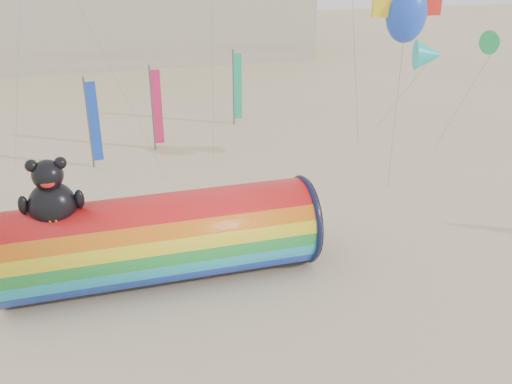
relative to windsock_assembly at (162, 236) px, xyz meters
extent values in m
plane|color=#CCB58C|center=(3.62, 0.03, -1.77)|extent=(160.00, 160.00, 0.00)
cylinder|color=red|center=(0.01, 0.00, -0.09)|extent=(11.54, 3.37, 3.37)
torus|color=#0F1438|center=(5.67, 0.00, -0.09)|extent=(0.23, 3.53, 3.53)
cylinder|color=black|center=(5.80, 0.00, -0.09)|extent=(0.06, 3.33, 3.33)
ellipsoid|color=black|center=(-3.64, 0.00, 1.74)|extent=(1.64, 1.47, 1.73)
ellipsoid|color=#FBA71A|center=(-3.64, -0.53, 1.64)|extent=(0.85, 0.37, 0.74)
sphere|color=black|center=(-3.64, 0.00, 2.89)|extent=(1.06, 1.06, 1.06)
sphere|color=black|center=(-4.10, 0.00, 3.28)|extent=(0.42, 0.42, 0.42)
sphere|color=black|center=(-3.18, 0.00, 3.28)|extent=(0.42, 0.42, 0.42)
ellipsoid|color=red|center=(-3.64, -0.43, 2.75)|extent=(0.47, 0.17, 0.30)
ellipsoid|color=black|center=(-4.56, -0.10, 1.93)|extent=(0.35, 0.35, 0.69)
ellipsoid|color=black|center=(-2.73, -0.10, 1.93)|extent=(0.35, 0.35, 0.69)
cylinder|color=#59595E|center=(-2.24, 12.62, 0.83)|extent=(0.10, 0.10, 5.20)
cube|color=blue|center=(-1.93, 12.62, 0.88)|extent=(0.56, 0.06, 4.50)
cylinder|color=#59595E|center=(1.49, 14.64, 0.83)|extent=(0.10, 0.10, 5.20)
cube|color=#D91E57|center=(1.80, 14.64, 0.88)|extent=(0.56, 0.06, 4.50)
cylinder|color=#59595E|center=(7.45, 18.29, 0.83)|extent=(0.10, 0.10, 5.20)
cube|color=#1BB17F|center=(7.76, 18.29, 0.88)|extent=(0.56, 0.06, 4.50)
ellipsoid|color=blue|center=(7.89, -2.45, 8.00)|extent=(1.35, 1.05, 1.80)
cone|color=green|center=(18.09, 5.85, 5.37)|extent=(1.21, 1.21, 1.09)
cone|color=#18C0C5|center=(14.85, 6.70, 4.73)|extent=(1.54, 1.54, 1.39)
camera|label=1|loc=(-1.92, -18.98, 10.19)|focal=40.00mm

